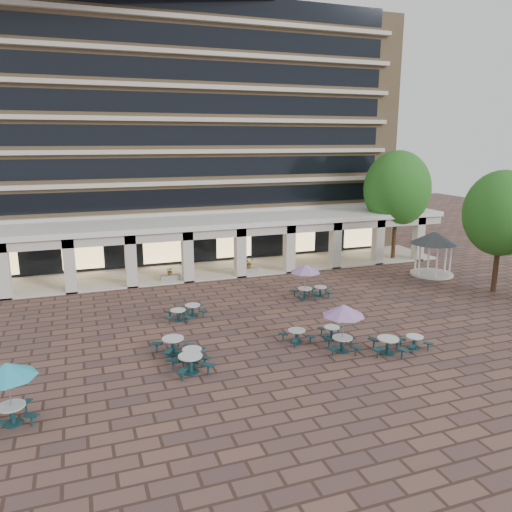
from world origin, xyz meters
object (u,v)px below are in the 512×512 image
at_px(picnic_table_2, 414,341).
at_px(planter_right, 249,267).
at_px(picnic_table_1, 190,362).
at_px(picnic_table_0, 192,354).
at_px(gazebo, 434,243).
at_px(planter_left, 170,276).

distance_m(picnic_table_2, planter_right, 17.30).
height_order(picnic_table_1, picnic_table_2, picnic_table_1).
height_order(picnic_table_0, gazebo, gazebo).
relative_size(picnic_table_0, planter_left, 1.11).
bearing_deg(picnic_table_2, planter_right, 100.45).
relative_size(picnic_table_2, gazebo, 0.40).
distance_m(picnic_table_0, planter_left, 14.83).
bearing_deg(gazebo, picnic_table_0, -156.41).
relative_size(picnic_table_1, picnic_table_2, 1.41).
bearing_deg(picnic_table_1, gazebo, 16.51).
distance_m(gazebo, planter_left, 21.03).
bearing_deg(planter_right, planter_left, -180.00).
distance_m(picnic_table_0, planter_right, 16.77).
xyz_separation_m(picnic_table_2, planter_left, (-9.73, 16.97, 0.03)).
relative_size(gazebo, planter_left, 2.51).
height_order(picnic_table_0, picnic_table_1, picnic_table_1).
relative_size(picnic_table_0, picnic_table_1, 0.78).
bearing_deg(picnic_table_0, picnic_table_2, -8.53).
bearing_deg(picnic_table_1, planter_right, 53.29).
relative_size(picnic_table_0, picnic_table_2, 1.10).
height_order(planter_left, planter_right, planter_right).
height_order(picnic_table_0, planter_left, planter_left).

